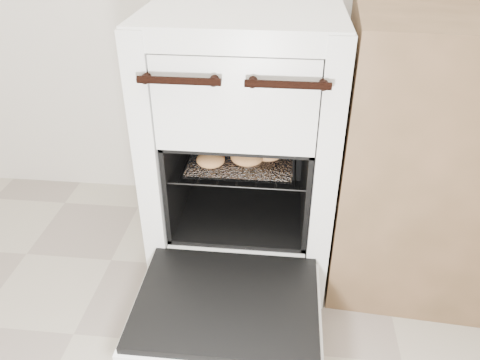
{
  "coord_description": "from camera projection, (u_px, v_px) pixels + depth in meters",
  "views": [
    {
      "loc": [
        0.29,
        -0.24,
        1.17
      ],
      "look_at": [
        0.15,
        1.04,
        0.39
      ],
      "focal_mm": 35.0,
      "sensor_mm": 36.0,
      "label": 1
    }
  ],
  "objects": [
    {
      "name": "oven_door",
      "position": [
        227.0,
        304.0,
        1.31
      ],
      "size": [
        0.52,
        0.41,
        0.04
      ],
      "color": "black",
      "rests_on": "stove"
    },
    {
      "name": "foil_sheet",
      "position": [
        242.0,
        157.0,
        1.52
      ],
      "size": [
        0.33,
        0.29,
        0.01
      ],
      "primitive_type": "cube",
      "color": "white",
      "rests_on": "oven_rack"
    },
    {
      "name": "baked_rolls",
      "position": [
        250.0,
        151.0,
        1.5
      ],
      "size": [
        0.29,
        0.26,
        0.05
      ],
      "color": "tan",
      "rests_on": "foil_sheet"
    },
    {
      "name": "oven_rack",
      "position": [
        242.0,
        156.0,
        1.54
      ],
      "size": [
        0.42,
        0.41,
        0.01
      ],
      "color": "black",
      "rests_on": "stove"
    },
    {
      "name": "stove",
      "position": [
        244.0,
        146.0,
        1.6
      ],
      "size": [
        0.58,
        0.65,
        0.89
      ],
      "color": "white",
      "rests_on": "ground"
    }
  ]
}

